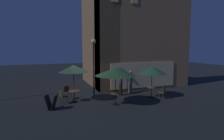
{
  "coord_description": "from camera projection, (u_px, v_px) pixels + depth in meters",
  "views": [
    {
      "loc": [
        -3.0,
        -12.8,
        3.62
      ],
      "look_at": [
        1.31,
        -0.74,
        2.08
      ],
      "focal_mm": 31.35,
      "sensor_mm": 36.0,
      "label": 1
    }
  ],
  "objects": [
    {
      "name": "cafe_chair_0",
      "position": [
        163.0,
        91.0,
        13.52
      ],
      "size": [
        0.58,
        0.58,
        0.95
      ],
      "rotation": [
        0.0,
        0.0,
        2.24
      ],
      "color": "brown",
      "rests_on": "ground"
    },
    {
      "name": "cafe_chair_2",
      "position": [
        62.0,
        96.0,
        12.31
      ],
      "size": [
        0.52,
        0.52,
        0.9
      ],
      "rotation": [
        0.0,
        0.0,
        0.36
      ],
      "color": "#4C411B",
      "rests_on": "ground"
    },
    {
      "name": "patron_standing_0",
      "position": [
        130.0,
        82.0,
        15.2
      ],
      "size": [
        0.34,
        0.34,
        1.77
      ],
      "rotation": [
        0.0,
        0.0,
        3.19
      ],
      "color": "#7F6C5B",
      "rests_on": "ground"
    },
    {
      "name": "cafe_building",
      "position": [
        122.0,
        33.0,
        17.47
      ],
      "size": [
        8.41,
        7.06,
        9.73
      ],
      "color": "#9F784F",
      "rests_on": "ground"
    },
    {
      "name": "cafe_chair_1",
      "position": [
        67.0,
        91.0,
        13.4
      ],
      "size": [
        0.57,
        0.57,
        0.92
      ],
      "rotation": [
        0.0,
        0.0,
        -1.11
      ],
      "color": "#4F3226",
      "rests_on": "ground"
    },
    {
      "name": "patron_standing_1",
      "position": [
        121.0,
        84.0,
        14.51
      ],
      "size": [
        0.3,
        0.3,
        1.71
      ],
      "rotation": [
        0.0,
        0.0,
        3.18
      ],
      "color": "black",
      "rests_on": "ground"
    },
    {
      "name": "menu_sandwich_board",
      "position": [
        51.0,
        102.0,
        11.23
      ],
      "size": [
        0.8,
        0.77,
        0.83
      ],
      "rotation": [
        0.0,
        0.0,
        -0.45
      ],
      "color": "black",
      "rests_on": "ground"
    },
    {
      "name": "street_lamp_near_corner",
      "position": [
        94.0,
        55.0,
        14.01
      ],
      "size": [
        0.36,
        0.36,
        4.17
      ],
      "color": "black",
      "rests_on": "ground"
    },
    {
      "name": "cafe_table_0",
      "position": [
        151.0,
        91.0,
        13.96
      ],
      "size": [
        0.62,
        0.62,
        0.73
      ],
      "color": "black",
      "rests_on": "ground"
    },
    {
      "name": "patio_umbrella_1",
      "position": [
        74.0,
        69.0,
        12.65
      ],
      "size": [
        1.93,
        1.93,
        2.43
      ],
      "color": "black",
      "rests_on": "ground"
    },
    {
      "name": "ground_plane",
      "position": [
        90.0,
        100.0,
        13.4
      ],
      "size": [
        60.0,
        60.0,
        0.0
      ],
      "primitive_type": "plane",
      "color": "#232728"
    },
    {
      "name": "patio_umbrella_0",
      "position": [
        152.0,
        70.0,
        13.78
      ],
      "size": [
        2.0,
        2.0,
        2.25
      ],
      "color": "black",
      "rests_on": "ground"
    },
    {
      "name": "cafe_table_2",
      "position": [
        116.0,
        97.0,
        12.19
      ],
      "size": [
        0.61,
        0.61,
        0.72
      ],
      "color": "black",
      "rests_on": "ground"
    },
    {
      "name": "patio_umbrella_2",
      "position": [
        116.0,
        72.0,
        12.0
      ],
      "size": [
        2.51,
        2.51,
        2.33
      ],
      "color": "black",
      "rests_on": "ground"
    },
    {
      "name": "cafe_table_1",
      "position": [
        74.0,
        94.0,
        12.85
      ],
      "size": [
        0.75,
        0.75,
        0.73
      ],
      "color": "black",
      "rests_on": "ground"
    }
  ]
}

